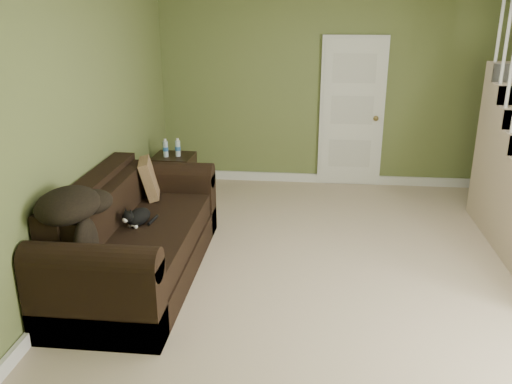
% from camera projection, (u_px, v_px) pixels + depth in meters
% --- Properties ---
extents(floor, '(5.00, 5.50, 0.01)m').
position_uv_depth(floor, '(352.00, 275.00, 5.11)').
color(floor, '#C6AF8F').
rests_on(floor, ground).
extents(wall_back, '(5.00, 0.04, 2.60)m').
position_uv_depth(wall_back, '(345.00, 90.00, 7.24)').
color(wall_back, olive).
rests_on(wall_back, floor).
extents(wall_front, '(5.00, 0.04, 2.60)m').
position_uv_depth(wall_front, '(413.00, 315.00, 2.09)').
color(wall_front, olive).
rests_on(wall_front, floor).
extents(wall_left, '(0.04, 5.50, 2.60)m').
position_uv_depth(wall_left, '(82.00, 133.00, 4.92)').
color(wall_left, olive).
rests_on(wall_left, floor).
extents(baseboard_back, '(5.00, 0.04, 0.12)m').
position_uv_depth(baseboard_back, '(341.00, 179.00, 7.63)').
color(baseboard_back, white).
rests_on(baseboard_back, floor).
extents(baseboard_left, '(0.04, 5.50, 0.12)m').
position_uv_depth(baseboard_left, '(99.00, 256.00, 5.33)').
color(baseboard_left, white).
rests_on(baseboard_left, floor).
extents(door, '(0.86, 0.12, 2.02)m').
position_uv_depth(door, '(352.00, 113.00, 7.29)').
color(door, white).
rests_on(door, floor).
extents(sofa, '(1.02, 2.36, 0.93)m').
position_uv_depth(sofa, '(134.00, 240.00, 4.99)').
color(sofa, black).
rests_on(sofa, floor).
extents(side_table, '(0.50, 0.50, 0.82)m').
position_uv_depth(side_table, '(174.00, 177.00, 6.93)').
color(side_table, black).
rests_on(side_table, floor).
extents(cat, '(0.25, 0.43, 0.20)m').
position_uv_depth(cat, '(138.00, 217.00, 4.91)').
color(cat, black).
rests_on(cat, sofa).
extents(banana, '(0.09, 0.19, 0.05)m').
position_uv_depth(banana, '(117.00, 253.00, 4.34)').
color(banana, yellow).
rests_on(banana, sofa).
extents(throw_pillow, '(0.28, 0.43, 0.41)m').
position_uv_depth(throw_pillow, '(149.00, 178.00, 5.58)').
color(throw_pillow, '#523921').
rests_on(throw_pillow, sofa).
extents(throw_blanket, '(0.55, 0.67, 0.25)m').
position_uv_depth(throw_blanket, '(68.00, 205.00, 4.14)').
color(throw_blanket, black).
rests_on(throw_blanket, sofa).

